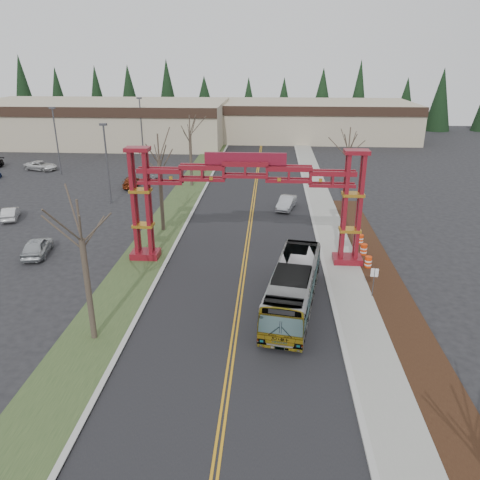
# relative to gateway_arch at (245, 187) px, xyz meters

# --- Properties ---
(ground) EXTENTS (200.00, 200.00, 0.00)m
(ground) POSITION_rel_gateway_arch_xyz_m (-0.00, -18.00, -5.98)
(ground) COLOR black
(ground) RESTS_ON ground
(road) EXTENTS (12.00, 110.00, 0.02)m
(road) POSITION_rel_gateway_arch_xyz_m (-0.00, 7.00, -5.97)
(road) COLOR black
(road) RESTS_ON ground
(lane_line_left) EXTENTS (0.12, 100.00, 0.01)m
(lane_line_left) POSITION_rel_gateway_arch_xyz_m (-0.12, 7.00, -5.96)
(lane_line_left) COLOR #C28616
(lane_line_left) RESTS_ON road
(lane_line_right) EXTENTS (0.12, 100.00, 0.01)m
(lane_line_right) POSITION_rel_gateway_arch_xyz_m (0.12, 7.00, -5.96)
(lane_line_right) COLOR #C28616
(lane_line_right) RESTS_ON road
(curb_right) EXTENTS (0.30, 110.00, 0.15)m
(curb_right) POSITION_rel_gateway_arch_xyz_m (6.15, 7.00, -5.91)
(curb_right) COLOR #AEAEA8
(curb_right) RESTS_ON ground
(sidewalk_right) EXTENTS (2.60, 110.00, 0.14)m
(sidewalk_right) POSITION_rel_gateway_arch_xyz_m (7.60, 7.00, -5.91)
(sidewalk_right) COLOR gray
(sidewalk_right) RESTS_ON ground
(landscape_strip) EXTENTS (2.60, 50.00, 0.12)m
(landscape_strip) POSITION_rel_gateway_arch_xyz_m (10.20, -8.00, -5.92)
(landscape_strip) COLOR black
(landscape_strip) RESTS_ON ground
(grass_median) EXTENTS (4.00, 110.00, 0.08)m
(grass_median) POSITION_rel_gateway_arch_xyz_m (-8.00, 7.00, -5.94)
(grass_median) COLOR #2C4321
(grass_median) RESTS_ON ground
(curb_left) EXTENTS (0.30, 110.00, 0.15)m
(curb_left) POSITION_rel_gateway_arch_xyz_m (-6.15, 7.00, -5.91)
(curb_left) COLOR #AEAEA8
(curb_left) RESTS_ON ground
(gateway_arch) EXTENTS (18.20, 1.60, 8.90)m
(gateway_arch) POSITION_rel_gateway_arch_xyz_m (0.00, 0.00, 0.00)
(gateway_arch) COLOR maroon
(gateway_arch) RESTS_ON ground
(retail_building_west) EXTENTS (46.00, 22.30, 7.50)m
(retail_building_west) POSITION_rel_gateway_arch_xyz_m (-30.00, 53.96, -2.22)
(retail_building_west) COLOR tan
(retail_building_west) RESTS_ON ground
(retail_building_east) EXTENTS (38.00, 20.30, 7.00)m
(retail_building_east) POSITION_rel_gateway_arch_xyz_m (10.00, 61.95, -2.47)
(retail_building_east) COLOR tan
(retail_building_east) RESTS_ON ground
(conifer_treeline) EXTENTS (116.10, 5.60, 13.00)m
(conifer_treeline) POSITION_rel_gateway_arch_xyz_m (0.25, 74.00, 0.50)
(conifer_treeline) COLOR black
(conifer_treeline) RESTS_ON ground
(transit_bus) EXTENTS (4.29, 10.95, 2.98)m
(transit_bus) POSITION_rel_gateway_arch_xyz_m (3.48, -7.25, -4.49)
(transit_bus) COLOR #929599
(transit_bus) RESTS_ON ground
(silver_sedan) EXTENTS (2.40, 4.37, 1.37)m
(silver_sedan) POSITION_rel_gateway_arch_xyz_m (3.63, 13.90, -5.30)
(silver_sedan) COLOR #A5A8AD
(silver_sedan) RESTS_ON ground
(parked_car_near_a) EXTENTS (2.51, 4.59, 1.48)m
(parked_car_near_a) POSITION_rel_gateway_arch_xyz_m (-16.91, 0.00, -5.24)
(parked_car_near_a) COLOR #ADB2B5
(parked_car_near_a) RESTS_ON ground
(parked_car_near_b) EXTENTS (2.52, 3.95, 1.23)m
(parked_car_near_b) POSITION_rel_gateway_arch_xyz_m (-23.86, 8.64, -5.37)
(parked_car_near_b) COLOR silver
(parked_car_near_b) RESTS_ON ground
(parked_car_mid_a) EXTENTS (2.44, 4.58, 1.26)m
(parked_car_mid_a) POSITION_rel_gateway_arch_xyz_m (-15.44, 21.81, -5.35)
(parked_car_mid_a) COLOR maroon
(parked_car_mid_a) RESTS_ON ground
(parked_car_far_a) EXTENTS (4.00, 2.76, 1.25)m
(parked_car_far_a) POSITION_rel_gateway_arch_xyz_m (-14.91, 25.97, -5.36)
(parked_car_far_a) COLOR #919498
(parked_car_far_a) RESTS_ON ground
(parked_car_far_b) EXTENTS (5.13, 3.42, 1.31)m
(parked_car_far_b) POSITION_rel_gateway_arch_xyz_m (-30.96, 30.00, -5.33)
(parked_car_far_b) COLOR silver
(parked_car_far_b) RESTS_ON ground
(bare_tree_median_near) EXTENTS (3.29, 3.29, 8.30)m
(bare_tree_median_near) POSITION_rel_gateway_arch_xyz_m (-8.00, -11.59, 0.10)
(bare_tree_median_near) COLOR #382D26
(bare_tree_median_near) RESTS_ON ground
(bare_tree_median_mid) EXTENTS (3.42, 3.42, 8.91)m
(bare_tree_median_mid) POSITION_rel_gateway_arch_xyz_m (-8.00, 6.45, 0.62)
(bare_tree_median_mid) COLOR #382D26
(bare_tree_median_mid) RESTS_ON ground
(bare_tree_median_far) EXTENTS (3.47, 3.47, 8.68)m
(bare_tree_median_far) POSITION_rel_gateway_arch_xyz_m (-8.00, 22.75, 0.37)
(bare_tree_median_far) COLOR #382D26
(bare_tree_median_far) RESTS_ON ground
(bare_tree_right_far) EXTENTS (3.25, 3.25, 8.35)m
(bare_tree_right_far) POSITION_rel_gateway_arch_xyz_m (10.00, 15.95, 0.18)
(bare_tree_right_far) COLOR #382D26
(bare_tree_right_far) RESTS_ON ground
(light_pole_near) EXTENTS (0.75, 0.38, 8.67)m
(light_pole_near) POSITION_rel_gateway_arch_xyz_m (-15.68, 14.69, -0.97)
(light_pole_near) COLOR #3F3F44
(light_pole_near) RESTS_ON ground
(light_pole_mid) EXTENTS (0.78, 0.39, 8.99)m
(light_pole_mid) POSITION_rel_gateway_arch_xyz_m (-27.08, 27.86, -0.78)
(light_pole_mid) COLOR #3F3F44
(light_pole_mid) RESTS_ON ground
(light_pole_far) EXTENTS (0.79, 0.39, 9.10)m
(light_pole_far) POSITION_rel_gateway_arch_xyz_m (-19.51, 42.92, -0.72)
(light_pole_far) COLOR #3F3F44
(light_pole_far) RESTS_ON ground
(street_sign) EXTENTS (0.49, 0.10, 2.15)m
(street_sign) POSITION_rel_gateway_arch_xyz_m (8.86, -5.57, -4.44)
(street_sign) COLOR #3F3F44
(street_sign) RESTS_ON ground
(barrel_south) EXTENTS (0.53, 0.53, 0.99)m
(barrel_south) POSITION_rel_gateway_arch_xyz_m (9.45, -0.85, -5.49)
(barrel_south) COLOR red
(barrel_south) RESTS_ON ground
(barrel_mid) EXTENTS (0.55, 0.55, 1.01)m
(barrel_mid) POSITION_rel_gateway_arch_xyz_m (9.54, 1.62, -5.48)
(barrel_mid) COLOR red
(barrel_mid) RESTS_ON ground
(barrel_north) EXTENTS (0.50, 0.50, 0.92)m
(barrel_north) POSITION_rel_gateway_arch_xyz_m (9.70, 4.01, -5.52)
(barrel_north) COLOR red
(barrel_north) RESTS_ON ground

